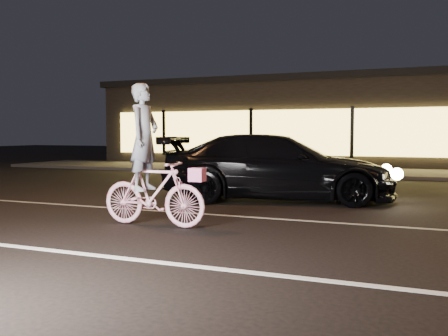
% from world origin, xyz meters
% --- Properties ---
extents(ground, '(90.00, 90.00, 0.00)m').
position_xyz_m(ground, '(0.00, 0.00, 0.00)').
color(ground, black).
rests_on(ground, ground).
extents(lane_stripe_near, '(60.00, 0.12, 0.01)m').
position_xyz_m(lane_stripe_near, '(0.00, -1.50, 0.00)').
color(lane_stripe_near, silver).
rests_on(lane_stripe_near, ground).
extents(lane_stripe_far, '(60.00, 0.10, 0.01)m').
position_xyz_m(lane_stripe_far, '(0.00, 2.00, 0.00)').
color(lane_stripe_far, gray).
rests_on(lane_stripe_far, ground).
extents(sidewalk, '(30.00, 4.00, 0.12)m').
position_xyz_m(sidewalk, '(0.00, 13.00, 0.06)').
color(sidewalk, '#383533').
rests_on(sidewalk, ground).
extents(storefront, '(25.40, 8.42, 4.20)m').
position_xyz_m(storefront, '(0.00, 18.97, 2.15)').
color(storefront, black).
rests_on(storefront, ground).
extents(cyclist, '(1.90, 0.66, 2.40)m').
position_xyz_m(cyclist, '(-1.36, 0.56, 0.85)').
color(cyclist, '#F85283').
rests_on(cyclist, ground).
extents(sedan, '(5.66, 3.27, 1.54)m').
position_xyz_m(sedan, '(-0.28, 4.46, 0.77)').
color(sedan, black).
rests_on(sedan, ground).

